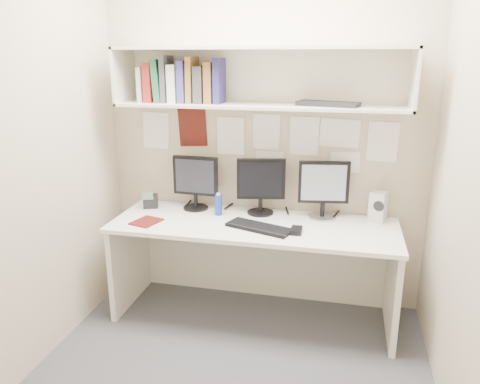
% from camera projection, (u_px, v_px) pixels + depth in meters
% --- Properties ---
extents(floor, '(2.40, 2.00, 0.01)m').
position_uv_depth(floor, '(233.00, 369.00, 2.89)').
color(floor, '#444449').
rests_on(floor, ground).
extents(wall_back, '(2.40, 0.02, 2.60)m').
position_uv_depth(wall_back, '(264.00, 134.00, 3.46)').
color(wall_back, '#BEAB91').
rests_on(wall_back, ground).
extents(wall_front, '(2.40, 0.02, 2.60)m').
position_uv_depth(wall_front, '(161.00, 229.00, 1.59)').
color(wall_front, '#BEAB91').
rests_on(wall_front, ground).
extents(wall_left, '(0.02, 2.00, 2.60)m').
position_uv_depth(wall_left, '(36.00, 154.00, 2.78)').
color(wall_left, '#BEAB91').
rests_on(wall_left, ground).
extents(wall_right, '(0.02, 2.00, 2.60)m').
position_uv_depth(wall_right, '(471.00, 177.00, 2.27)').
color(wall_right, '#BEAB91').
rests_on(wall_right, ground).
extents(desk, '(2.00, 0.70, 0.73)m').
position_uv_depth(desk, '(253.00, 270.00, 3.39)').
color(desk, white).
rests_on(desk, floor).
extents(overhead_hutch, '(2.00, 0.38, 0.40)m').
position_uv_depth(overhead_hutch, '(261.00, 77.00, 3.21)').
color(overhead_hutch, silver).
rests_on(overhead_hutch, wall_back).
extents(pinned_papers, '(1.92, 0.01, 0.48)m').
position_uv_depth(pinned_papers, '(263.00, 141.00, 3.47)').
color(pinned_papers, white).
rests_on(pinned_papers, wall_back).
extents(monitor_left, '(0.35, 0.19, 0.41)m').
position_uv_depth(monitor_left, '(195.00, 180.00, 3.54)').
color(monitor_left, black).
rests_on(monitor_left, desk).
extents(monitor_center, '(0.35, 0.20, 0.41)m').
position_uv_depth(monitor_center, '(261.00, 183.00, 3.43)').
color(monitor_center, black).
rests_on(monitor_center, desk).
extents(monitor_right, '(0.36, 0.20, 0.42)m').
position_uv_depth(monitor_right, '(324.00, 187.00, 3.33)').
color(monitor_right, '#A5A5AA').
rests_on(monitor_right, desk).
extents(keyboard, '(0.48, 0.30, 0.02)m').
position_uv_depth(keyboard, '(259.00, 227.00, 3.17)').
color(keyboard, black).
rests_on(keyboard, desk).
extents(mouse, '(0.07, 0.12, 0.04)m').
position_uv_depth(mouse, '(296.00, 231.00, 3.10)').
color(mouse, black).
rests_on(mouse, desk).
extents(speaker, '(0.14, 0.14, 0.21)m').
position_uv_depth(speaker, '(378.00, 207.00, 3.30)').
color(speaker, silver).
rests_on(speaker, desk).
extents(blue_bottle, '(0.05, 0.05, 0.17)m').
position_uv_depth(blue_bottle, '(218.00, 205.00, 3.43)').
color(blue_bottle, navy).
rests_on(blue_bottle, desk).
extents(maroon_notebook, '(0.21, 0.24, 0.01)m').
position_uv_depth(maroon_notebook, '(146.00, 222.00, 3.30)').
color(maroon_notebook, '#58110F').
rests_on(maroon_notebook, desk).
extents(desk_phone, '(0.13, 0.13, 0.13)m').
position_uv_depth(desk_phone, '(151.00, 201.00, 3.61)').
color(desk_phone, black).
rests_on(desk_phone, desk).
extents(book_stack, '(0.60, 0.20, 0.32)m').
position_uv_depth(book_stack, '(182.00, 82.00, 3.30)').
color(book_stack, '#BAB8B3').
rests_on(book_stack, overhead_hutch).
extents(hutch_tray, '(0.43, 0.25, 0.03)m').
position_uv_depth(hutch_tray, '(328.00, 104.00, 3.10)').
color(hutch_tray, black).
rests_on(hutch_tray, overhead_hutch).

